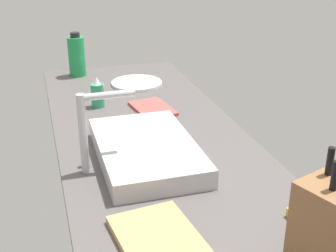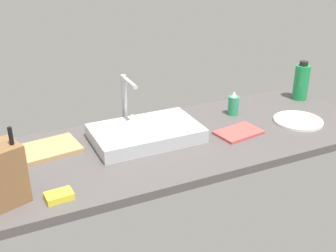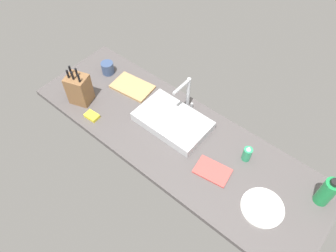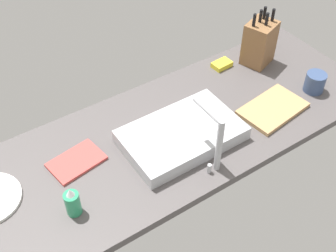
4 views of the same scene
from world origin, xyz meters
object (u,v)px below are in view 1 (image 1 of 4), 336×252
at_px(faucet, 90,125).
at_px(soap_bottle, 98,94).
at_px(sink_basin, 146,151).
at_px(cutting_board, 162,244).
at_px(dinner_plate, 137,83).
at_px(water_bottle, 77,56).
at_px(dish_towel, 152,109).
at_px(knife_block, 332,231).
at_px(dish_sponge, 307,219).

xyz_separation_m(faucet, soap_bottle, (0.52, -0.09, -0.10)).
bearing_deg(soap_bottle, sink_basin, -171.39).
relative_size(cutting_board, soap_bottle, 2.30).
xyz_separation_m(sink_basin, cutting_board, (-0.42, 0.07, -0.02)).
bearing_deg(dinner_plate, sink_basin, 169.45).
relative_size(faucet, water_bottle, 1.16).
xyz_separation_m(cutting_board, soap_bottle, (0.91, 0.00, 0.04)).
bearing_deg(cutting_board, dish_towel, -13.27).
distance_m(cutting_board, water_bottle, 1.36).
relative_size(sink_basin, soap_bottle, 3.78).
bearing_deg(sink_basin, faucet, 98.50).
relative_size(knife_block, water_bottle, 1.29).
bearing_deg(knife_block, sink_basin, 1.74).
relative_size(soap_bottle, dinner_plate, 0.53).
xyz_separation_m(knife_block, soap_bottle, (1.09, 0.30, -0.05)).
xyz_separation_m(water_bottle, dish_sponge, (-1.37, -0.39, -0.08)).
relative_size(sink_basin, dinner_plate, 2.01).
relative_size(cutting_board, dish_sponge, 3.09).
relative_size(soap_bottle, dish_sponge, 1.35).
relative_size(soap_bottle, water_bottle, 0.59).
bearing_deg(sink_basin, dinner_plate, -10.55).
relative_size(water_bottle, dish_sponge, 2.29).
distance_m(faucet, soap_bottle, 0.53).
height_order(sink_basin, water_bottle, water_bottle).
height_order(sink_basin, dish_sponge, sink_basin).
bearing_deg(knife_block, faucet, 15.34).
bearing_deg(dinner_plate, knife_block, -175.81).
distance_m(sink_basin, faucet, 0.20).
distance_m(sink_basin, cutting_board, 0.43).
distance_m(knife_block, soap_bottle, 1.13).
height_order(soap_bottle, dish_towel, soap_bottle).
height_order(water_bottle, dish_sponge, water_bottle).
distance_m(dish_towel, dish_sponge, 0.84).
height_order(faucet, water_bottle, faucet).
bearing_deg(dish_towel, dish_sponge, -168.52).
distance_m(water_bottle, dish_sponge, 1.43).
distance_m(knife_block, water_bottle, 1.57).
height_order(cutting_board, dish_sponge, dish_sponge).
distance_m(knife_block, dish_sponge, 0.20).
bearing_deg(faucet, cutting_board, -166.25).
xyz_separation_m(sink_basin, dish_sponge, (-0.43, -0.29, -0.02)).
bearing_deg(water_bottle, soap_bottle, -176.08).
bearing_deg(knife_block, soap_bottle, -3.72).
relative_size(sink_basin, dish_towel, 2.31).
relative_size(cutting_board, dinner_plate, 1.22).
bearing_deg(water_bottle, dish_towel, -157.25).
relative_size(cutting_board, dish_towel, 1.41).
bearing_deg(knife_block, dinner_plate, -15.18).
bearing_deg(soap_bottle, water_bottle, 3.92).
bearing_deg(dish_sponge, water_bottle, 16.10).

